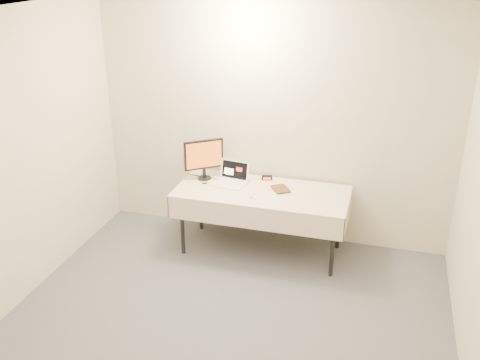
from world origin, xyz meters
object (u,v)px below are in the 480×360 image
(laptop, at_px, (232,178))
(monitor, at_px, (204,156))
(book, at_px, (274,182))
(table, at_px, (262,196))

(laptop, relative_size, monitor, 0.82)
(laptop, height_order, book, laptop)
(laptop, relative_size, book, 1.73)
(monitor, height_order, book, monitor)
(table, xyz_separation_m, book, (0.12, 0.03, 0.17))
(table, distance_m, laptop, 0.41)
(table, xyz_separation_m, monitor, (-0.71, 0.14, 0.33))
(laptop, xyz_separation_m, monitor, (-0.33, 0.03, 0.21))
(monitor, distance_m, book, 0.85)
(laptop, distance_m, monitor, 0.40)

